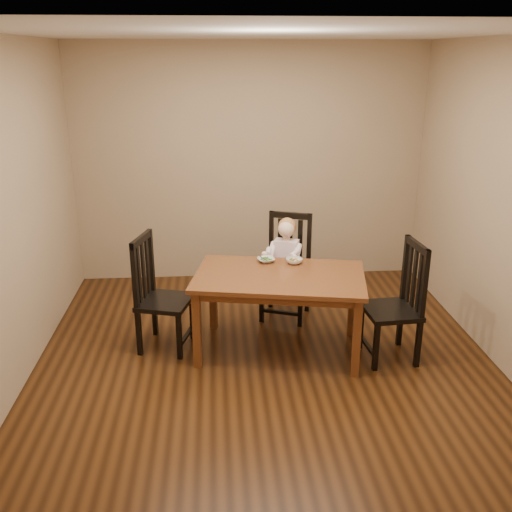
{
  "coord_description": "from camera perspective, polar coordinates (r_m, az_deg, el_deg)",
  "views": [
    {
      "loc": [
        -0.41,
        -4.49,
        2.56
      ],
      "look_at": [
        -0.06,
        0.25,
        0.86
      ],
      "focal_mm": 40.0,
      "sensor_mm": 36.0,
      "label": 1
    }
  ],
  "objects": [
    {
      "name": "room",
      "position": [
        4.67,
        0.92,
        4.63
      ],
      "size": [
        4.01,
        4.01,
        2.71
      ],
      "color": "#46260E",
      "rests_on": "ground"
    },
    {
      "name": "fork",
      "position": [
        5.24,
        0.55,
        -0.2
      ],
      "size": [
        0.09,
        0.11,
        0.05
      ],
      "rotation": [
        0.0,
        0.0,
        0.67
      ],
      "color": "silver",
      "rests_on": "bowl_peas"
    },
    {
      "name": "toddler",
      "position": [
        5.67,
        3.0,
        -0.15
      ],
      "size": [
        0.42,
        0.47,
        0.53
      ],
      "primitive_type": null,
      "rotation": [
        0.0,
        0.0,
        2.8
      ],
      "color": "white",
      "rests_on": "chair_child"
    },
    {
      "name": "bowl_veg",
      "position": [
        5.24,
        3.84,
        -0.49
      ],
      "size": [
        0.18,
        0.18,
        0.05
      ],
      "primitive_type": "imported",
      "rotation": [
        0.0,
        0.0,
        -0.25
      ],
      "color": "silver",
      "rests_on": "dining_table"
    },
    {
      "name": "chair_left",
      "position": [
        5.2,
        -9.67,
        -3.89
      ],
      "size": [
        0.54,
        0.55,
        1.06
      ],
      "rotation": [
        0.0,
        0.0,
        -1.84
      ],
      "color": "black",
      "rests_on": "room"
    },
    {
      "name": "chair_child",
      "position": [
        5.77,
        3.09,
        -1.24
      ],
      "size": [
        0.58,
        0.56,
        1.06
      ],
      "rotation": [
        0.0,
        0.0,
        2.8
      ],
      "color": "black",
      "rests_on": "room"
    },
    {
      "name": "dining_table",
      "position": [
        5.01,
        2.36,
        -2.78
      ],
      "size": [
        1.61,
        1.14,
        0.74
      ],
      "rotation": [
        0.0,
        0.0,
        -0.19
      ],
      "color": "#553313",
      "rests_on": "room"
    },
    {
      "name": "bowl_peas",
      "position": [
        5.26,
        1.0,
        -0.4
      ],
      "size": [
        0.19,
        0.19,
        0.04
      ],
      "primitive_type": "imported",
      "rotation": [
        0.0,
        0.0,
        0.24
      ],
      "color": "silver",
      "rests_on": "dining_table"
    },
    {
      "name": "chair_right",
      "position": [
        5.1,
        13.93,
        -4.68
      ],
      "size": [
        0.48,
        0.49,
        1.07
      ],
      "rotation": [
        0.0,
        0.0,
        1.65
      ],
      "color": "black",
      "rests_on": "room"
    }
  ]
}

